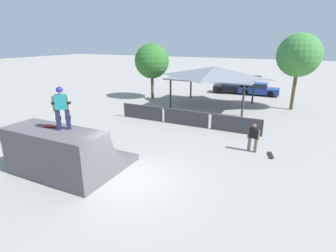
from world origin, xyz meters
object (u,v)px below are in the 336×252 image
tree_far_back (152,61)px  tree_beside_pavilion (299,55)px  parked_car_black (232,88)px  skateboard_on_deck (52,126)px  parked_car_blue (258,89)px  skateboard_on_ground (271,155)px  skater_on_deck (61,105)px  bystander_walking (253,136)px

tree_far_back → tree_beside_pavilion: bearing=5.7°
parked_car_black → tree_beside_pavilion: bearing=-50.8°
skateboard_on_deck → parked_car_blue: size_ratio=0.21×
skateboard_on_ground → parked_car_blue: size_ratio=0.20×
skater_on_deck → tree_far_back: 16.04m
skateboard_on_ground → bystander_walking: bearing=-117.9°
tree_beside_pavilion → parked_car_blue: tree_beside_pavilion is taller
skater_on_deck → parked_car_black: skater_on_deck is taller
parked_car_blue → skater_on_deck: bearing=-103.9°
tree_beside_pavilion → tree_far_back: size_ratio=1.16×
skater_on_deck → parked_car_blue: skater_on_deck is taller
skateboard_on_ground → skater_on_deck: bearing=-68.3°
skater_on_deck → parked_car_blue: (4.83, 21.86, -2.51)m
parked_car_blue → tree_beside_pavilion: bearing=-58.0°
skateboard_on_deck → tree_beside_pavilion: tree_beside_pavilion is taller
bystander_walking → skateboard_on_ground: size_ratio=1.86×
bystander_walking → parked_car_blue: bearing=-75.3°
skater_on_deck → parked_car_black: size_ratio=0.41×
skater_on_deck → parked_car_black: (2.03, 21.77, -2.51)m
skater_on_deck → bystander_walking: bearing=4.2°
tree_beside_pavilion → skater_on_deck: bearing=-116.3°
skateboard_on_deck → bystander_walking: bearing=28.0°
skateboard_on_ground → tree_beside_pavilion: size_ratio=0.13×
skateboard_on_ground → parked_car_black: parked_car_black is taller
skateboard_on_deck → parked_car_blue: (5.49, 21.89, -1.54)m
bystander_walking → parked_car_black: bearing=-65.4°
tree_beside_pavilion → tree_far_back: (-12.76, -1.28, -0.78)m
skater_on_deck → bystander_walking: size_ratio=1.16×
tree_far_back → parked_car_blue: size_ratio=1.28×
skateboard_on_ground → parked_car_blue: parked_car_blue is taller
bystander_walking → skateboard_on_ground: 1.27m
bystander_walking → tree_beside_pavilion: bearing=-90.3°
skater_on_deck → tree_beside_pavilion: 18.65m
skateboard_on_ground → parked_car_blue: (-2.87, 16.00, 0.54)m
bystander_walking → tree_beside_pavilion: tree_beside_pavilion is taller
parked_car_black → bystander_walking: bearing=-84.8°
skateboard_on_deck → skateboard_on_ground: size_ratio=1.05×
bystander_walking → skateboard_on_ground: bearing=175.5°
bystander_walking → skateboard_on_deck: bearing=47.4°
bystander_walking → parked_car_black: bystander_walking is taller
skateboard_on_deck → tree_beside_pavilion: 19.07m
skater_on_deck → skateboard_on_deck: bearing=144.9°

